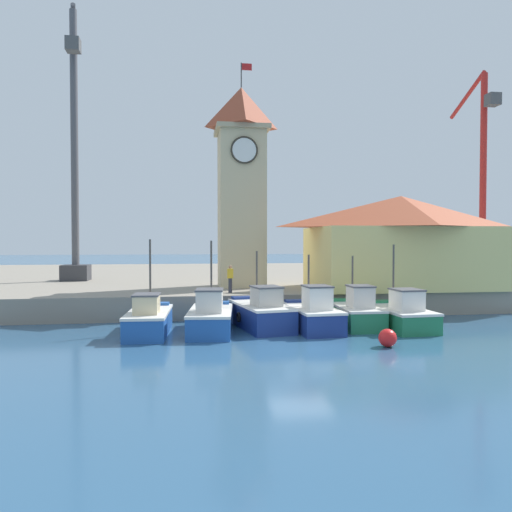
% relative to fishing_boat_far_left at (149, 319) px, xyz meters
% --- Properties ---
extents(ground_plane, '(300.00, 300.00, 0.00)m').
position_rel_fishing_boat_far_left_xyz_m(ground_plane, '(6.40, -3.89, -0.70)').
color(ground_plane, '#2D567A').
extents(quay_wharf, '(120.00, 40.00, 1.36)m').
position_rel_fishing_boat_far_left_xyz_m(quay_wharf, '(6.40, 23.62, -0.02)').
color(quay_wharf, gray).
rests_on(quay_wharf, ground).
extents(fishing_boat_far_left, '(2.14, 4.97, 4.48)m').
position_rel_fishing_boat_far_left_xyz_m(fishing_boat_far_left, '(0.00, 0.00, 0.00)').
color(fishing_boat_far_left, '#2356A8').
rests_on(fishing_boat_far_left, ground).
extents(fishing_boat_left_outer, '(2.56, 5.04, 4.41)m').
position_rel_fishing_boat_far_left_xyz_m(fishing_boat_left_outer, '(2.90, -0.06, 0.04)').
color(fishing_boat_left_outer, '#2356A8').
rests_on(fishing_boat_left_outer, ground).
extents(fishing_boat_left_inner, '(2.89, 5.33, 3.88)m').
position_rel_fishing_boat_far_left_xyz_m(fishing_boat_left_inner, '(5.49, 0.82, 0.07)').
color(fishing_boat_left_inner, navy).
rests_on(fishing_boat_left_inner, ground).
extents(fishing_boat_mid_left, '(2.22, 4.77, 3.70)m').
position_rel_fishing_boat_far_left_xyz_m(fishing_boat_mid_left, '(7.92, -0.03, 0.06)').
color(fishing_boat_mid_left, navy).
rests_on(fishing_boat_mid_left, ground).
extents(fishing_boat_center, '(2.08, 4.60, 3.62)m').
position_rel_fishing_boat_far_left_xyz_m(fishing_boat_center, '(10.38, 0.57, 0.03)').
color(fishing_boat_center, '#237A4C').
rests_on(fishing_boat_center, ground).
extents(fishing_boat_mid_right, '(2.31, 4.96, 4.21)m').
position_rel_fishing_boat_far_left_xyz_m(fishing_boat_mid_right, '(12.38, -0.19, -0.01)').
color(fishing_boat_mid_right, '#237A4C').
rests_on(fishing_boat_mid_right, ground).
extents(clock_tower, '(3.46, 3.46, 14.81)m').
position_rel_fishing_boat_far_left_xyz_m(clock_tower, '(5.48, 9.18, 7.67)').
color(clock_tower, beige).
rests_on(clock_tower, quay_wharf).
extents(warehouse_right, '(11.70, 7.02, 5.94)m').
position_rel_fishing_boat_far_left_xyz_m(warehouse_right, '(15.56, 6.64, 3.70)').
color(warehouse_right, '#E5D17A').
rests_on(warehouse_right, quay_wharf).
extents(port_crane_near, '(2.30, 7.81, 21.19)m').
position_rel_fishing_boat_far_left_xyz_m(port_crane_near, '(-6.58, 16.24, 8.82)').
color(port_crane_near, '#353539').
rests_on(port_crane_near, quay_wharf).
extents(port_crane_far, '(2.00, 7.32, 17.73)m').
position_rel_fishing_boat_far_left_xyz_m(port_crane_far, '(27.29, 16.04, 7.34)').
color(port_crane_far, maroon).
rests_on(port_crane_far, quay_wharf).
extents(mooring_buoy, '(0.75, 0.75, 0.75)m').
position_rel_fishing_boat_far_left_xyz_m(mooring_buoy, '(9.97, -4.36, -0.32)').
color(mooring_buoy, red).
rests_on(mooring_buoy, ground).
extents(dock_worker_near_tower, '(0.34, 0.22, 1.62)m').
position_rel_fishing_boat_far_left_xyz_m(dock_worker_near_tower, '(4.35, 5.22, 1.51)').
color(dock_worker_near_tower, '#33333D').
rests_on(dock_worker_near_tower, quay_wharf).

